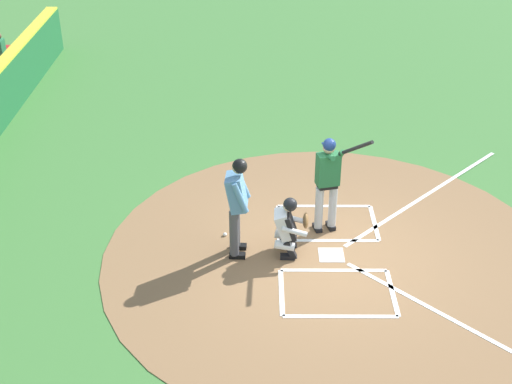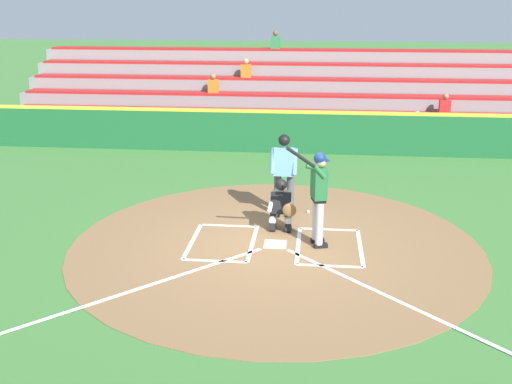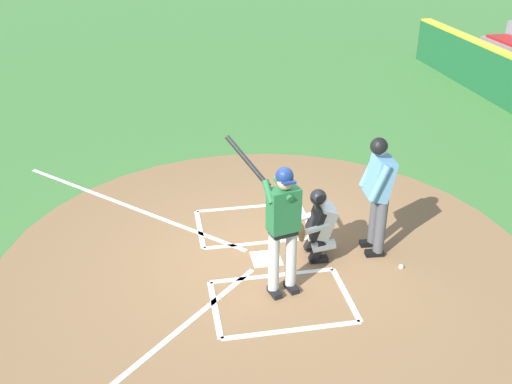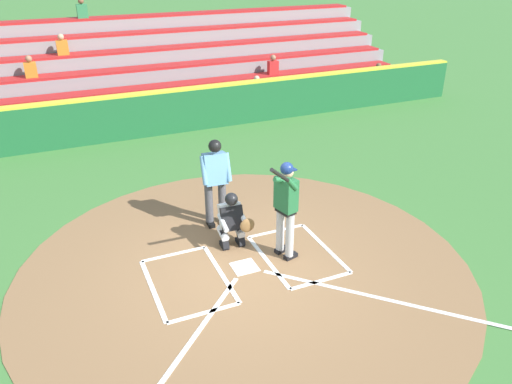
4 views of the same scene
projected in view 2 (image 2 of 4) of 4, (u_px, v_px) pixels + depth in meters
The scene contains 9 objects.
ground_plane at pixel (275, 245), 11.70m from camera, with size 120.00×120.00×0.00m, color #427A38.
dirt_circle at pixel (275, 245), 11.70m from camera, with size 8.00×8.00×0.01m, color olive.
home_plate_and_chalk at pixel (272, 263), 10.86m from camera, with size 7.93×4.91×0.01m.
batter at pixel (318, 192), 11.32m from camera, with size 0.83×0.90×2.13m.
catcher at pixel (281, 204), 12.23m from camera, with size 0.59×0.62×1.13m.
plate_umpire at pixel (284, 169), 12.92m from camera, with size 0.60×0.43×1.86m.
baseball at pixel (308, 212), 13.42m from camera, with size 0.07×0.07×0.07m, color white.
backstop_wall at pixel (293, 132), 18.60m from camera, with size 22.00×0.36×1.31m.
bleacher_stand at pixel (298, 101), 22.11m from camera, with size 20.00×5.10×3.45m.
Camera 2 is at (-0.74, 10.79, 4.59)m, focal length 41.90 mm.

